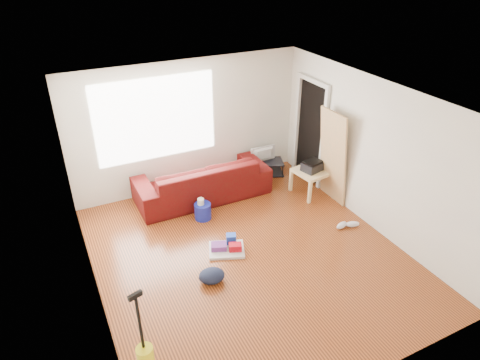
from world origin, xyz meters
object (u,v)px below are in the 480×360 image
tv_stand (264,167)px  bucket (203,218)px  backpack (212,281)px  sofa (203,196)px  cleaning_tray (227,247)px  side_table (312,174)px

tv_stand → bucket: (-1.77, -0.96, -0.16)m
bucket → backpack: 1.63m
sofa → tv_stand: size_ratio=2.84×
tv_stand → backpack: (-2.26, -2.52, -0.16)m
cleaning_tray → backpack: (-0.50, -0.55, -0.06)m
tv_stand → side_table: size_ratio=1.32×
side_table → backpack: bearing=-151.7°
backpack → side_table: bearing=40.8°
tv_stand → cleaning_tray: bearing=-112.0°
bucket → backpack: bucket is taller
sofa → cleaning_tray: (-0.27, -1.69, 0.06)m
cleaning_tray → tv_stand: bearing=48.1°
side_table → bucket: (-2.21, 0.10, -0.41)m
tv_stand → side_table: 1.18m
sofa → bucket: (-0.28, -0.69, 0.00)m
side_table → backpack: side_table is taller
cleaning_tray → sofa: bearing=80.8°
sofa → backpack: sofa is taller
side_table → bucket: size_ratio=2.28×
side_table → cleaning_tray: 2.41m
bucket → cleaning_tray: (0.00, -1.00, 0.06)m
sofa → backpack: size_ratio=6.70×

